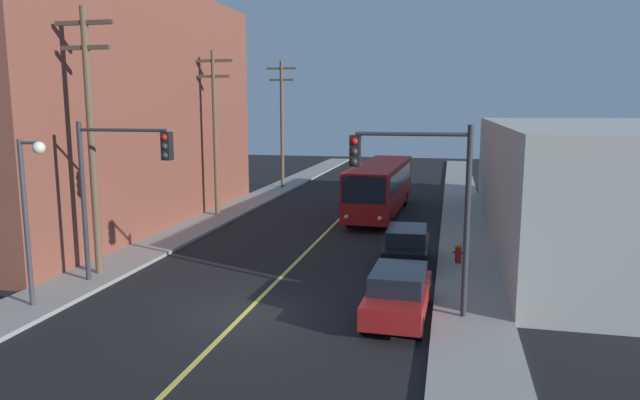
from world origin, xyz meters
TOP-DOWN VIEW (x-y plane):
  - ground_plane at (0.00, 0.00)m, footprint 120.00×120.00m
  - sidewalk_left at (-7.25, 10.00)m, footprint 2.50×90.00m
  - sidewalk_right at (7.25, 10.00)m, footprint 2.50×90.00m
  - lane_stripe_center at (0.00, 15.00)m, footprint 0.16×60.00m
  - building_left_brick at (-13.49, 12.29)m, footprint 10.00×23.90m
  - building_right_warehouse at (14.50, 14.05)m, footprint 12.00×26.67m
  - city_bus at (2.20, 18.63)m, footprint 2.95×12.22m
  - parked_car_red at (4.92, 0.68)m, footprint 1.93×4.45m
  - parked_car_black at (4.69, 7.13)m, footprint 1.91×4.44m
  - utility_pole_near at (-7.10, 2.74)m, footprint 2.40×0.28m
  - utility_pole_mid at (-7.43, 15.54)m, footprint 2.40×0.28m
  - utility_pole_far at (-7.04, 28.34)m, footprint 2.40×0.28m
  - traffic_signal_left_corner at (-5.41, 1.78)m, footprint 3.75×0.48m
  - traffic_signal_right_corner at (5.41, 0.94)m, footprint 3.75×0.48m
  - street_lamp_left at (-6.83, -1.14)m, footprint 0.98×0.40m
  - fire_hydrant at (6.85, 7.38)m, footprint 0.44×0.26m

SIDE VIEW (x-z plane):
  - ground_plane at x=0.00m, z-range 0.00..0.00m
  - lane_stripe_center at x=0.00m, z-range 0.00..0.01m
  - sidewalk_left at x=-7.25m, z-range 0.00..0.15m
  - sidewalk_right at x=7.25m, z-range 0.00..0.15m
  - fire_hydrant at x=6.85m, z-range 0.16..1.00m
  - parked_car_red at x=4.92m, z-range 0.03..1.65m
  - parked_car_black at x=4.69m, z-range 0.03..1.65m
  - city_bus at x=2.20m, z-range 0.22..3.42m
  - building_right_warehouse at x=14.50m, z-range 0.00..5.88m
  - street_lamp_left at x=-6.83m, z-range 0.99..6.49m
  - traffic_signal_left_corner at x=-5.41m, z-range 1.30..7.30m
  - traffic_signal_right_corner at x=5.41m, z-range 1.30..7.30m
  - utility_pole_mid at x=-7.43m, z-range 0.65..10.45m
  - utility_pole_far at x=-7.04m, z-range 0.65..10.80m
  - utility_pole_near at x=-7.10m, z-range 0.66..10.87m
  - building_left_brick at x=-13.49m, z-range 0.00..13.28m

